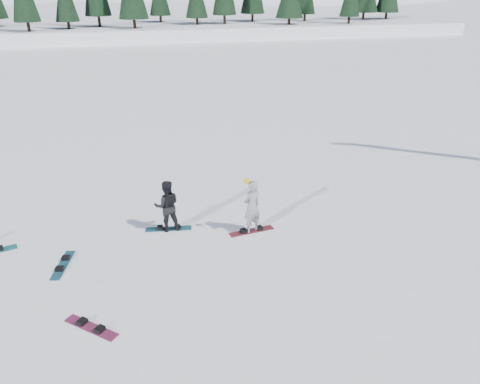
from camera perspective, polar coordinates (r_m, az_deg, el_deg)
name	(u,v)px	position (r m, az deg, el deg)	size (l,w,h in m)	color
ground	(185,260)	(13.97, -6.69, -8.26)	(420.00, 420.00, 0.00)	white
alpine_backdrop	(97,35)	(202.27, -17.00, 17.87)	(412.50, 227.00, 53.20)	white
snowboarder_woman	(252,207)	(14.89, 1.44, -1.78)	(0.79, 0.69, 1.96)	gray
snowboarder_man	(167,206)	(15.23, -8.89, -1.67)	(0.84, 0.66, 1.73)	black
snowboard_woman	(252,231)	(15.32, 1.41, -4.79)	(1.50, 0.28, 0.03)	maroon
snowboard_man	(169,229)	(15.62, -8.69, -4.46)	(1.50, 0.28, 0.03)	#16687C
snowboard_loose_b	(91,327)	(12.08, -17.69, -15.46)	(1.50, 0.28, 0.03)	#982152
snowboard_loose_a	(63,265)	(14.57, -20.77, -8.32)	(1.50, 0.28, 0.03)	#176580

